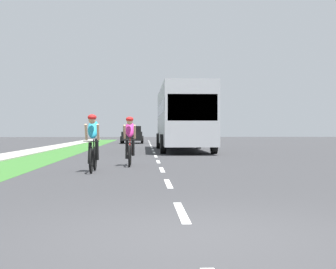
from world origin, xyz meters
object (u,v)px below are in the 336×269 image
(bus_silver, at_px, (183,116))
(sedan_black, at_px, (132,135))
(cyclist_lead, at_px, (93,143))
(cyclist_trailing, at_px, (130,141))

(bus_silver, relative_size, sedan_black, 2.70)
(bus_silver, distance_m, sedan_black, 16.49)
(cyclist_lead, distance_m, bus_silver, 14.73)
(cyclist_trailing, xyz_separation_m, sedan_black, (-0.57, 28.07, -0.04))
(cyclist_trailing, bearing_deg, bus_silver, 77.56)
(sedan_black, bearing_deg, cyclist_lead, -90.71)
(cyclist_trailing, height_order, sedan_black, cyclist_trailing)
(cyclist_trailing, relative_size, sedan_black, 0.40)
(cyclist_trailing, height_order, bus_silver, bus_silver)
(bus_silver, bearing_deg, sedan_black, 101.26)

